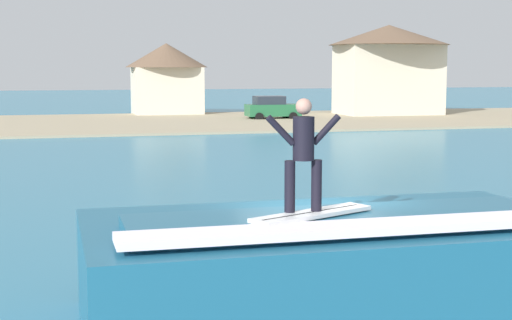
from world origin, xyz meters
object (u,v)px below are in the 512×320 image
car_far_shore (272,108)px  tree_tall_bare (353,66)px  surfer (303,149)px  wave_crest (331,268)px  surfboard (312,214)px  house_gabled_white (388,62)px  house_small_cottage (167,74)px

car_far_shore → tree_tall_bare: tree_tall_bare is taller
surfer → car_far_shore: size_ratio=0.41×
wave_crest → car_far_shore: size_ratio=1.88×
surfboard → house_gabled_white: house_gabled_white is taller
house_small_cottage → tree_tall_bare: house_small_cottage is taller
house_small_cottage → tree_tall_bare: (16.43, -1.19, 0.72)m
house_gabled_white → wave_crest: bearing=-115.2°
wave_crest → house_gabled_white: (23.05, 48.89, 3.61)m
wave_crest → house_small_cottage: size_ratio=1.11×
surfboard → car_far_shore: surfboard is taller
wave_crest → car_far_shore: bearing=75.2°
wave_crest → car_far_shore: (12.16, 46.13, 0.08)m
surfer → tree_tall_bare: size_ratio=0.31×
surfboard → surfer: (-0.12, 0.07, 0.97)m
wave_crest → tree_tall_bare: tree_tall_bare is taller
surfer → house_gabled_white: bearing=64.4°
surfer → house_small_cottage: bearing=83.9°
surfboard → tree_tall_bare: (22.20, 53.94, 2.31)m
house_gabled_white → house_small_cottage: bearing=162.3°
house_small_cottage → car_far_shore: bearing=-50.7°
surfboard → house_small_cottage: 55.45m
wave_crest → surfer: size_ratio=4.59×
house_gabled_white → house_small_cottage: (-17.80, 5.69, -1.01)m
wave_crest → house_gabled_white: 54.17m
wave_crest → tree_tall_bare: (21.68, 53.39, 3.32)m
wave_crest → surfboard: (-0.52, -0.55, 1.01)m
surfboard → car_far_shore: 48.38m
surfboard → surfer: size_ratio=1.25×
wave_crest → surfer: bearing=-143.1°
car_far_shore → surfboard: bearing=-105.2°
tree_tall_bare → house_gabled_white: bearing=-73.1°
wave_crest → car_far_shore: car_far_shore is taller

